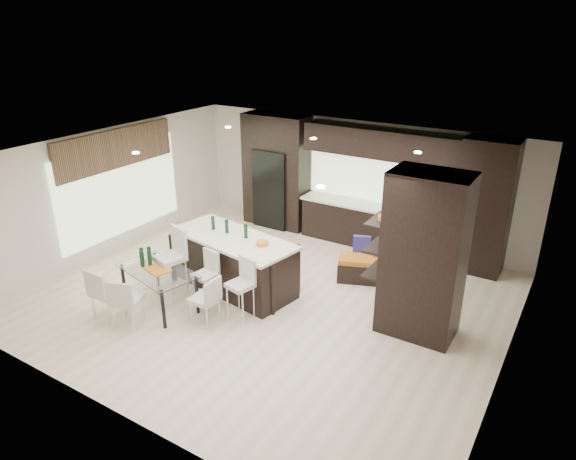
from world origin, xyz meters
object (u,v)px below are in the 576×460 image
Objects in this scene: floor_vase at (396,274)px; chair_end at (205,302)px; stool_left at (171,270)px; dining_table at (160,288)px; stool_mid at (206,285)px; kitchen_island at (234,262)px; bench at (371,269)px; stool_right at (241,296)px; chair_far at (108,295)px; chair_near at (128,303)px.

chair_end is (-2.48, -2.24, -0.20)m from floor_vase.
stool_left reaches higher than dining_table.
stool_mid is 0.70× the size of floor_vase.
kitchen_island is at bearing 97.97° from stool_mid.
stool_right is at bearing -139.92° from bench.
stool_left is 0.42m from dining_table.
chair_far is at bearing -127.12° from stool_mid.
stool_left is 0.77m from stool_mid.
floor_vase is at bearing 37.19° from chair_far.
bench is at bearing 73.66° from stool_right.
bench is 0.85× the size of dining_table.
stool_left is 1.22× the size of chair_far.
kitchen_island reaches higher than stool_mid.
stool_mid is at bearing 45.26° from chair_far.
floor_vase is at bearing 43.80° from stool_left.
kitchen_island is at bearing 59.91° from chair_far.
stool_left is at bearing -152.43° from floor_vase.
kitchen_island reaches higher than chair_far.
stool_right is at bearing -138.21° from floor_vase.
stool_right is 1.53m from dining_table.
chair_far reaches higher than chair_near.
chair_end reaches higher than dining_table.
chair_far is (-3.97, -2.97, -0.16)m from floor_vase.
stool_left is at bearing -165.81° from stool_right.
stool_mid is 1.64m from chair_far.
kitchen_island is at bearing 51.02° from chair_near.
stool_right reaches higher than dining_table.
chair_far reaches higher than bench.
chair_far is 1.66m from chair_end.
chair_end is (1.49, 0.73, -0.04)m from chair_far.
chair_end is at bearing -2.88° from stool_left.
stool_mid is 1.01× the size of chair_near.
bench is 3.35m from chair_end.
kitchen_island is at bearing 145.34° from stool_right.
chair_near is (0.06, -1.10, -0.12)m from stool_left.
stool_right is 0.70× the size of bench.
floor_vase reaches higher than bench.
bench is (2.11, 1.58, -0.28)m from kitchen_island.
chair_end is (0.33, -0.43, -0.02)m from stool_mid.
kitchen_island is 3.16× the size of chair_end.
kitchen_island is 1.30m from chair_end.
stool_left is at bearing -160.34° from bench.
stool_left reaches higher than kitchen_island.
chair_near is 1.05× the size of chair_end.
kitchen_island is 2.65m from bench.
chair_near is (-2.81, -3.55, 0.17)m from bench.
kitchen_island is 2.34× the size of stool_left.
floor_vase is 4.17m from dining_table.
chair_near reaches higher than bench.
stool_left is 1.11m from chair_near.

